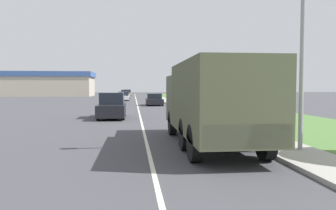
% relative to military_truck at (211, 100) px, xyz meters
% --- Properties ---
extents(ground_plane, '(180.00, 180.00, 0.00)m').
position_rel_military_truck_xyz_m(ground_plane, '(-2.25, 27.50, -1.63)').
color(ground_plane, '#424247').
extents(lane_centre_stripe, '(0.12, 120.00, 0.00)m').
position_rel_military_truck_xyz_m(lane_centre_stripe, '(-2.25, 27.50, -1.63)').
color(lane_centre_stripe, silver).
rests_on(lane_centre_stripe, ground).
extents(sidewalk_right, '(1.80, 120.00, 0.12)m').
position_rel_military_truck_xyz_m(sidewalk_right, '(2.25, 27.50, -1.57)').
color(sidewalk_right, '#9E9B93').
rests_on(sidewalk_right, ground).
extents(grass_strip_right, '(7.00, 120.00, 0.02)m').
position_rel_military_truck_xyz_m(grass_strip_right, '(6.65, 27.50, -1.62)').
color(grass_strip_right, '#4C7538').
rests_on(grass_strip_right, ground).
extents(military_truck, '(2.37, 7.81, 2.90)m').
position_rel_military_truck_xyz_m(military_truck, '(0.00, 0.00, 0.00)').
color(military_truck, '#474C38').
rests_on(military_truck, ground).
extents(car_nearest_ahead, '(1.76, 4.50, 1.72)m').
position_rel_military_truck_xyz_m(car_nearest_ahead, '(-4.16, 10.99, -0.87)').
color(car_nearest_ahead, black).
rests_on(car_nearest_ahead, ground).
extents(car_second_ahead, '(1.84, 3.98, 1.36)m').
position_rel_military_truck_xyz_m(car_second_ahead, '(-0.33, 25.91, -1.01)').
color(car_second_ahead, black).
rests_on(car_second_ahead, ground).
extents(car_third_ahead, '(1.72, 4.90, 1.38)m').
position_rel_military_truck_xyz_m(car_third_ahead, '(-4.21, 39.80, -1.00)').
color(car_third_ahead, silver).
rests_on(car_third_ahead, ground).
extents(car_fourth_ahead, '(1.75, 4.39, 1.56)m').
position_rel_military_truck_xyz_m(car_fourth_ahead, '(-4.14, 50.15, -0.93)').
color(car_fourth_ahead, '#B7BABF').
rests_on(car_fourth_ahead, ground).
extents(car_farthest_ahead, '(1.87, 3.94, 1.50)m').
position_rel_military_truck_xyz_m(car_farthest_ahead, '(-4.08, 65.23, -0.96)').
color(car_farthest_ahead, tan).
rests_on(car_farthest_ahead, ground).
extents(lamp_post, '(1.69, 0.24, 6.71)m').
position_rel_military_truck_xyz_m(lamp_post, '(2.29, -1.56, 2.50)').
color(lamp_post, gray).
rests_on(lamp_post, sidewalk_right).
extents(building_distant, '(19.55, 10.61, 5.47)m').
position_rel_military_truck_xyz_m(building_distant, '(-21.54, 65.72, 1.14)').
color(building_distant, '#B2A893').
rests_on(building_distant, ground).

